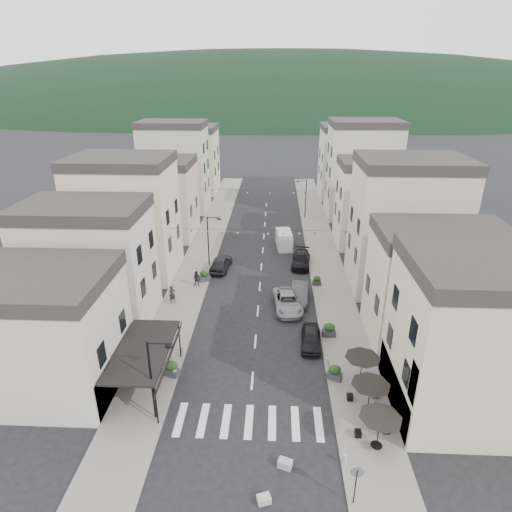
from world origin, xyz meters
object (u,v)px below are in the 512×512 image
(parked_car_c, at_px, (288,302))
(pedestrian_a, at_px, (172,294))
(parked_car_b, at_px, (299,293))
(parked_car_d, at_px, (301,260))
(parked_car_e, at_px, (221,263))
(pedestrian_b, at_px, (197,279))
(delivery_van, at_px, (284,239))
(parked_car_a, at_px, (311,338))

(parked_car_c, height_order, pedestrian_a, pedestrian_a)
(parked_car_b, distance_m, parked_car_d, 8.34)
(parked_car_d, bearing_deg, parked_car_e, -164.67)
(parked_car_d, xyz_separation_m, pedestrian_b, (-11.17, -6.01, 0.25))
(parked_car_c, xyz_separation_m, delivery_van, (-0.10, 15.74, 0.31))
(parked_car_b, distance_m, parked_car_e, 10.95)
(delivery_van, xyz_separation_m, pedestrian_a, (-11.05, -15.30, -0.05))
(parked_car_a, height_order, pedestrian_b, pedestrian_b)
(parked_car_c, height_order, parked_car_e, parked_car_e)
(parked_car_d, height_order, pedestrian_b, pedestrian_b)
(parked_car_c, xyz_separation_m, parked_car_e, (-7.40, 8.47, 0.06))
(parked_car_d, distance_m, parked_car_e, 9.33)
(parked_car_c, distance_m, parked_car_e, 11.24)
(parked_car_b, xyz_separation_m, pedestrian_b, (-10.58, 2.31, 0.23))
(delivery_van, bearing_deg, parked_car_e, -140.47)
(parked_car_d, xyz_separation_m, parked_car_e, (-9.20, -1.56, 0.08))
(pedestrian_b, bearing_deg, parked_car_d, 40.25)
(delivery_van, bearing_deg, parked_car_d, -76.94)
(parked_car_c, xyz_separation_m, pedestrian_a, (-11.15, 0.44, 0.26))
(parked_car_c, bearing_deg, pedestrian_a, 171.59)
(pedestrian_b, bearing_deg, parked_car_c, -11.25)
(parked_car_c, bearing_deg, parked_car_e, 125.03)
(parked_car_b, height_order, parked_car_c, parked_car_c)
(parked_car_e, bearing_deg, pedestrian_a, 71.35)
(delivery_van, xyz_separation_m, pedestrian_b, (-9.26, -11.72, -0.08))
(parked_car_d, relative_size, pedestrian_b, 2.92)
(parked_car_a, bearing_deg, pedestrian_a, 157.29)
(parked_car_b, height_order, delivery_van, delivery_van)
(parked_car_b, bearing_deg, parked_car_e, 146.11)
(pedestrian_a, bearing_deg, parked_car_a, -58.66)
(parked_car_c, bearing_deg, parked_car_a, -79.18)
(parked_car_a, height_order, pedestrian_a, pedestrian_a)
(parked_car_d, relative_size, parked_car_e, 1.06)
(parked_car_d, distance_m, pedestrian_b, 12.68)
(parked_car_d, bearing_deg, parked_car_c, -94.49)
(parked_car_b, bearing_deg, parked_car_c, -121.17)
(parked_car_a, relative_size, pedestrian_a, 2.26)
(parked_car_e, xyz_separation_m, pedestrian_a, (-3.75, -8.02, 0.21))
(parked_car_d, bearing_deg, delivery_van, 114.13)
(parked_car_a, xyz_separation_m, parked_car_b, (-0.59, 7.62, 0.06))
(parked_car_c, bearing_deg, parked_car_b, 48.49)
(parked_car_b, bearing_deg, pedestrian_b, 171.91)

